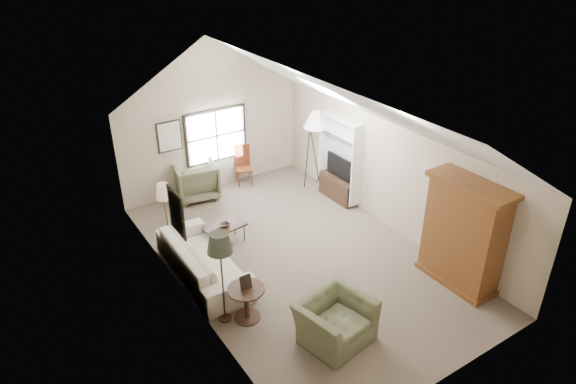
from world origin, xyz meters
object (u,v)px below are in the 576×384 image
sofa (203,259)px  coffee_table (226,235)px  armoire (464,234)px  side_chair (244,165)px  armchair_near (335,320)px  side_table (247,303)px  armchair_far (195,180)px

sofa → coffee_table: size_ratio=2.95×
armoire → sofa: size_ratio=0.83×
side_chair → armchair_near: bearing=-86.7°
coffee_table → side_chair: side_chair is taller
armoire → armchair_near: size_ratio=1.85×
side_table → coffee_table: bearing=71.7°
sofa → armchair_near: sofa is taller
armoire → side_chair: bearing=103.4°
side_chair → coffee_table: bearing=-109.1°
armoire → side_table: (-4.03, 1.33, -0.77)m
side_table → side_chair: 5.43m
armchair_near → side_table: armchair_near is taller
coffee_table → side_chair: bearing=53.1°
armoire → armchair_near: (-3.02, 0.06, -0.71)m
side_chair → side_table: bearing=-100.6°
armchair_near → side_chair: 6.24m
armchair_far → armoire: bearing=124.5°
side_table → armoire: bearing=-18.2°
armchair_near → side_table: size_ratio=1.78×
sofa → armchair_far: 3.42m
armoire → side_chair: (-1.45, 6.10, -0.56)m
armchair_far → coffee_table: size_ratio=1.19×
armchair_near → armchair_far: armchair_far is taller
coffee_table → side_table: size_ratio=1.35×
armoire → coffee_table: bearing=131.1°
armoire → coffee_table: 5.00m
sofa → armchair_far: armchair_far is taller
side_table → side_chair: (2.58, 4.77, 0.20)m
armoire → armchair_far: size_ratio=2.05×
armoire → armchair_near: 3.10m
coffee_table → side_chair: size_ratio=0.84×
sofa → coffee_table: bearing=-47.8°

